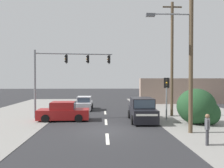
% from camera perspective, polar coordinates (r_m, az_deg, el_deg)
% --- Properties ---
extents(ground_plane, '(140.00, 140.00, 0.00)m').
position_cam_1_polar(ground_plane, '(14.86, -1.39, -12.07)').
color(ground_plane, '#28282B').
extents(lane_dash_near, '(0.20, 2.40, 0.01)m').
position_cam_1_polar(lane_dash_near, '(12.92, -1.21, -14.07)').
color(lane_dash_near, silver).
rests_on(lane_dash_near, ground).
extents(lane_dash_mid, '(0.20, 2.40, 0.01)m').
position_cam_1_polar(lane_dash_mid, '(17.79, -1.58, -9.86)').
color(lane_dash_mid, silver).
rests_on(lane_dash_mid, ground).
extents(lane_dash_far, '(0.20, 2.40, 0.01)m').
position_cam_1_polar(lane_dash_far, '(22.72, -1.79, -7.47)').
color(lane_dash_far, silver).
rests_on(lane_dash_far, ground).
extents(kerb_right_verge, '(10.00, 44.00, 0.02)m').
position_cam_1_polar(kerb_right_verge, '(19.20, 26.81, -9.14)').
color(kerb_right_verge, gray).
rests_on(kerb_right_verge, ground).
extents(kerb_left_verge, '(8.00, 40.00, 0.02)m').
position_cam_1_polar(kerb_left_verge, '(20.49, -26.43, -8.49)').
color(kerb_left_verge, gray).
rests_on(kerb_left_verge, ground).
extents(utility_pole_foreground_right, '(3.78, 0.28, 10.42)m').
position_cam_1_polar(utility_pole_foreground_right, '(14.79, 19.48, 9.57)').
color(utility_pole_foreground_right, '#4C3D2B').
rests_on(utility_pole_foreground_right, ground).
extents(utility_pole_midground_right, '(1.80, 0.26, 10.62)m').
position_cam_1_polar(utility_pole_midground_right, '(21.28, 15.41, 6.90)').
color(utility_pole_midground_right, '#4C3D2B').
rests_on(utility_pole_midground_right, ground).
extents(traffic_signal_mast, '(6.87, 0.85, 6.00)m').
position_cam_1_polar(traffic_signal_mast, '(19.86, -12.77, 3.86)').
color(traffic_signal_mast, slate).
rests_on(traffic_signal_mast, ground).
extents(pedestal_signal_right_kerb, '(0.44, 0.31, 3.56)m').
position_cam_1_polar(pedestal_signal_right_kerb, '(18.54, 14.06, -1.93)').
color(pedestal_signal_right_kerb, slate).
rests_on(pedestal_signal_right_kerb, ground).
extents(roadside_bush, '(3.09, 2.65, 2.72)m').
position_cam_1_polar(roadside_bush, '(17.98, 21.62, -5.70)').
color(roadside_bush, '#1E4223').
rests_on(roadside_bush, ground).
extents(shopfront_wall_far, '(12.00, 1.00, 3.60)m').
position_cam_1_polar(shopfront_wall_far, '(32.53, 17.79, -1.76)').
color(shopfront_wall_far, gray).
rests_on(shopfront_wall_far, ground).
extents(suv_oncoming_near, '(2.18, 4.59, 1.90)m').
position_cam_1_polar(suv_oncoming_near, '(18.20, 7.86, -6.81)').
color(suv_oncoming_near, black).
rests_on(suv_oncoming_near, ground).
extents(sedan_oncoming_mid, '(4.28, 1.98, 1.56)m').
position_cam_1_polar(sedan_oncoming_mid, '(18.71, -12.54, -7.17)').
color(sedan_oncoming_mid, maroon).
rests_on(sedan_oncoming_mid, ground).
extents(hatchback_crossing_left, '(1.79, 3.64, 1.53)m').
position_cam_1_polar(hatchback_crossing_left, '(24.89, -7.18, -5.11)').
color(hatchback_crossing_left, silver).
rests_on(hatchback_crossing_left, ground).
extents(pedestrian_at_kerb, '(0.38, 0.49, 1.63)m').
position_cam_1_polar(pedestrian_at_kerb, '(12.44, 23.63, -10.39)').
color(pedestrian_at_kerb, '#333338').
rests_on(pedestrian_at_kerb, ground).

